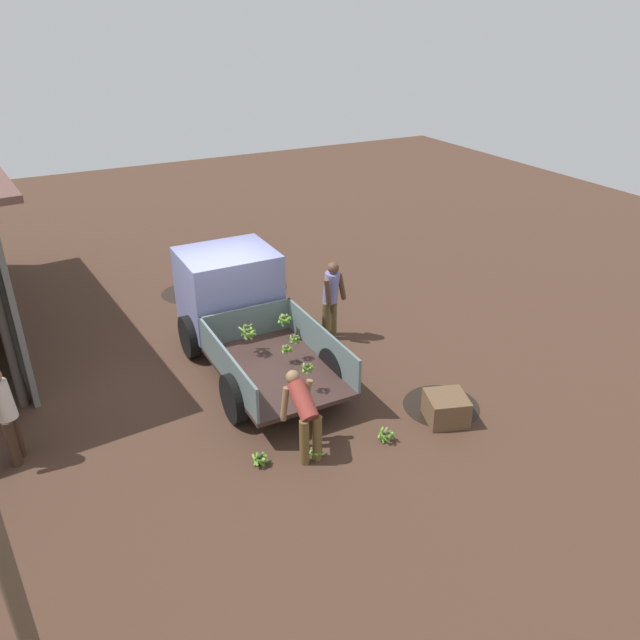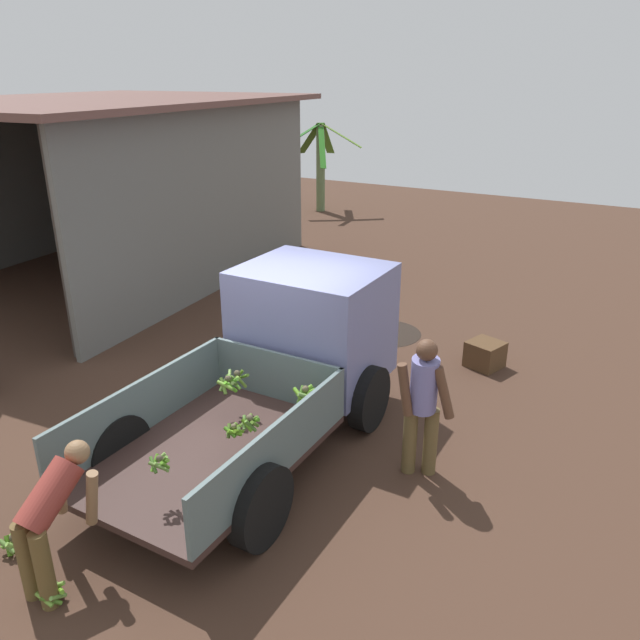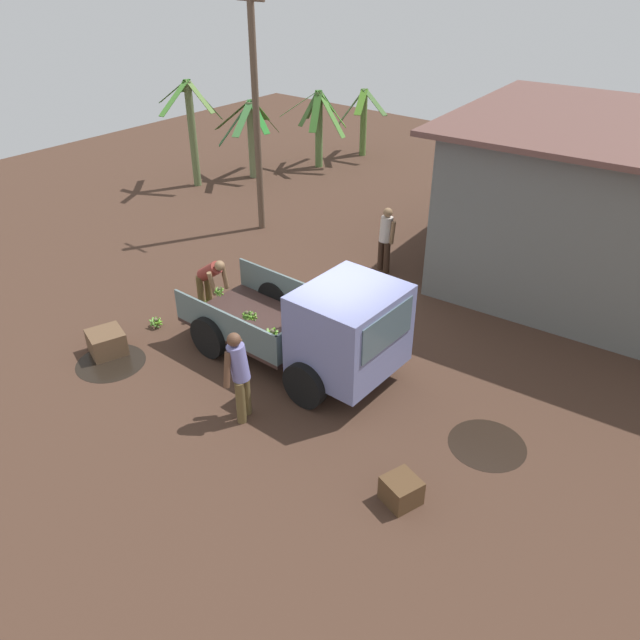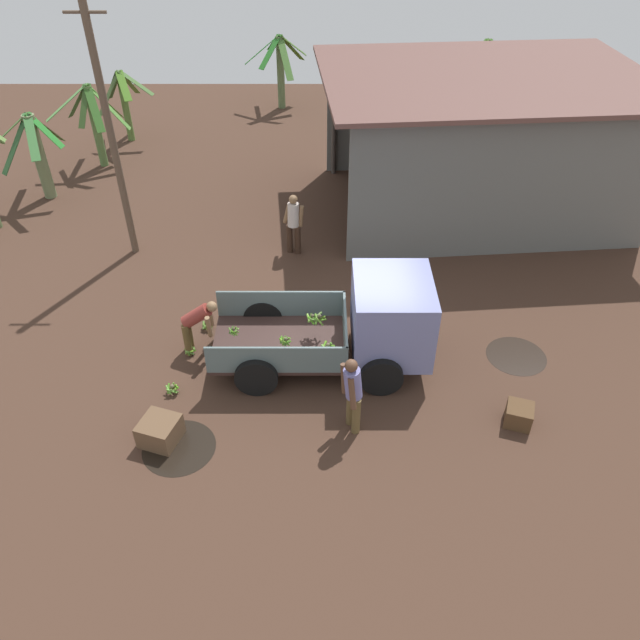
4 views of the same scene
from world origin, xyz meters
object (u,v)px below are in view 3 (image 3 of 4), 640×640
object	(u,v)px
wooden_crate_1	(401,490)
cargo_truck	(331,329)
person_worker_loading	(210,278)
banana_bunch_on_ground_1	(156,322)
wooden_crate_0	(107,342)
person_bystander_near_shed	(386,237)
person_foreground_visitor	(239,372)
banana_bunch_on_ground_0	(237,293)
utility_pole	(256,113)
banana_bunch_on_ground_2	(203,304)

from	to	relation	value
wooden_crate_1	cargo_truck	bearing A→B (deg)	146.79
person_worker_loading	banana_bunch_on_ground_1	world-z (taller)	person_worker_loading
wooden_crate_0	person_worker_loading	bearing A→B (deg)	82.12
person_bystander_near_shed	wooden_crate_1	size ratio (longest dim) A/B	3.35
wooden_crate_0	wooden_crate_1	world-z (taller)	wooden_crate_0
person_foreground_visitor	banana_bunch_on_ground_0	size ratio (longest dim) A/B	7.22
wooden_crate_0	utility_pole	bearing A→B (deg)	106.99
cargo_truck	person_bystander_near_shed	bearing A→B (deg)	111.52
banana_bunch_on_ground_1	wooden_crate_1	distance (m)	6.83
person_foreground_visitor	banana_bunch_on_ground_0	distance (m)	4.43
banana_bunch_on_ground_1	wooden_crate_0	bearing A→B (deg)	-89.42
banana_bunch_on_ground_0	wooden_crate_1	world-z (taller)	wooden_crate_1
person_worker_loading	banana_bunch_on_ground_2	size ratio (longest dim) A/B	5.03
person_foreground_visitor	cargo_truck	bearing A→B (deg)	-126.33
person_worker_loading	person_bystander_near_shed	distance (m)	4.51
utility_pole	person_bystander_near_shed	size ratio (longest dim) A/B	3.84
person_foreground_visitor	banana_bunch_on_ground_1	world-z (taller)	person_foreground_visitor
banana_bunch_on_ground_0	wooden_crate_0	world-z (taller)	wooden_crate_0
person_bystander_near_shed	wooden_crate_0	bearing A→B (deg)	178.07
wooden_crate_1	utility_pole	bearing A→B (deg)	144.73
person_worker_loading	wooden_crate_0	size ratio (longest dim) A/B	1.97
banana_bunch_on_ground_1	wooden_crate_0	world-z (taller)	wooden_crate_0
banana_bunch_on_ground_1	wooden_crate_1	bearing A→B (deg)	-6.71
banana_bunch_on_ground_2	wooden_crate_1	world-z (taller)	wooden_crate_1
utility_pole	banana_bunch_on_ground_2	xyz separation A→B (m)	(2.17, -4.23, -3.14)
banana_bunch_on_ground_0	banana_bunch_on_ground_2	world-z (taller)	banana_bunch_on_ground_0
utility_pole	banana_bunch_on_ground_1	size ratio (longest dim) A/B	21.73
banana_bunch_on_ground_1	wooden_crate_1	world-z (taller)	wooden_crate_1
cargo_truck	utility_pole	xyz separation A→B (m)	(-6.05, 4.42, 2.19)
cargo_truck	person_bystander_near_shed	size ratio (longest dim) A/B	2.72
utility_pole	banana_bunch_on_ground_2	distance (m)	5.70
person_foreground_visitor	wooden_crate_1	world-z (taller)	person_foreground_visitor
utility_pole	banana_bunch_on_ground_1	distance (m)	6.58
utility_pole	person_worker_loading	size ratio (longest dim) A/B	4.84
person_foreground_visitor	person_worker_loading	bearing A→B (deg)	-57.76
wooden_crate_1	person_worker_loading	bearing A→B (deg)	161.81
utility_pole	cargo_truck	bearing A→B (deg)	-36.18
person_bystander_near_shed	banana_bunch_on_ground_1	bearing A→B (deg)	174.05
wooden_crate_1	banana_bunch_on_ground_1	bearing A→B (deg)	173.29
cargo_truck	banana_bunch_on_ground_1	distance (m)	4.25
banana_bunch_on_ground_0	wooden_crate_1	distance (m)	6.98
utility_pole	banana_bunch_on_ground_2	size ratio (longest dim) A/B	24.38
person_worker_loading	banana_bunch_on_ground_1	bearing A→B (deg)	-105.81
banana_bunch_on_ground_0	person_worker_loading	bearing A→B (deg)	-93.36
cargo_truck	person_foreground_visitor	distance (m)	1.98
utility_pole	wooden_crate_1	size ratio (longest dim) A/B	12.86
person_foreground_visitor	person_worker_loading	world-z (taller)	person_foreground_visitor
person_worker_loading	banana_bunch_on_ground_2	world-z (taller)	person_worker_loading
person_worker_loading	wooden_crate_1	bearing A→B (deg)	-18.50
person_worker_loading	person_bystander_near_shed	xyz separation A→B (m)	(1.92, 4.07, 0.14)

